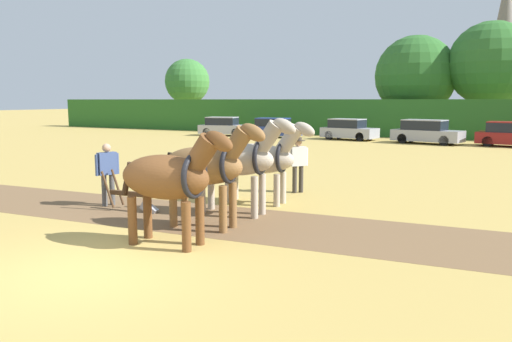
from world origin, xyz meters
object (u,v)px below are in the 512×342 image
at_px(church_spire, 504,40).
at_px(parked_car_center, 426,132).
at_px(draft_horse_lead_left, 170,178).
at_px(parked_car_center_right, 511,135).
at_px(tree_left, 416,76).
at_px(draft_horse_trail_left, 236,159).
at_px(farmer_at_plow, 107,170).
at_px(tree_far_left, 187,82).
at_px(farmer_beside_team, 298,160).
at_px(plow, 136,199).
at_px(parked_car_center_left, 349,130).
at_px(parked_car_far_left, 224,127).
at_px(tree_center_left, 491,64).
at_px(draft_horse_lead_right, 207,166).
at_px(parked_car_left, 275,128).
at_px(draft_horse_trail_right, 260,158).

relative_size(church_spire, parked_car_center, 4.19).
height_order(church_spire, parked_car_center, church_spire).
height_order(draft_horse_lead_left, parked_car_center_right, draft_horse_lead_left).
height_order(tree_left, church_spire, church_spire).
distance_m(draft_horse_trail_left, farmer_at_plow, 3.71).
height_order(tree_far_left, farmer_beside_team, tree_far_left).
bearing_deg(draft_horse_lead_left, plow, 138.52).
bearing_deg(parked_car_center_left, parked_car_far_left, -166.57).
height_order(plow, parked_car_center_left, parked_car_center_left).
distance_m(tree_center_left, church_spire, 27.38).
distance_m(draft_horse_lead_right, parked_car_left, 27.59).
height_order(draft_horse_trail_left, plow, draft_horse_trail_left).
distance_m(tree_left, parked_car_center_right, 13.32).
xyz_separation_m(draft_horse_lead_left, parked_car_center_left, (-4.80, 27.31, -0.64)).
distance_m(tree_far_left, draft_horse_lead_right, 45.60).
distance_m(draft_horse_trail_left, parked_car_center_right, 24.46).
xyz_separation_m(draft_horse_trail_right, parked_car_center, (1.01, 22.09, -0.51)).
relative_size(tree_center_left, draft_horse_lead_left, 3.47).
xyz_separation_m(draft_horse_lead_left, parked_car_left, (-10.58, 27.00, -0.65)).
relative_size(parked_car_center_left, parked_car_center_right, 1.01).
bearing_deg(farmer_at_plow, draft_horse_trail_left, 31.98).
relative_size(tree_far_left, parked_car_center, 1.57).
distance_m(farmer_at_plow, parked_car_center, 24.73).
distance_m(farmer_beside_team, parked_car_center_left, 21.44).
distance_m(tree_far_left, tree_center_left, 30.57).
relative_size(tree_left, parked_car_center_right, 2.00).
bearing_deg(parked_car_center, tree_far_left, 168.30).
relative_size(draft_horse_trail_left, parked_car_far_left, 0.71).
bearing_deg(plow, draft_horse_lead_left, -41.48).
bearing_deg(parked_car_center, draft_horse_lead_left, -79.95).
distance_m(farmer_at_plow, parked_car_center_left, 25.09).
height_order(parked_car_far_left, parked_car_center_right, parked_car_center_right).
bearing_deg(draft_horse_trail_right, parked_car_center, 83.20).
xyz_separation_m(church_spire, draft_horse_lead_left, (-3.82, -63.79, -8.90)).
height_order(tree_far_left, church_spire, church_spire).
bearing_deg(parked_car_center_left, parked_car_left, -166.99).
relative_size(draft_horse_trail_left, parked_car_center, 0.63).
distance_m(tree_left, draft_horse_lead_right, 35.53).
distance_m(draft_horse_trail_right, parked_car_left, 24.78).
height_order(tree_far_left, draft_horse_trail_right, tree_far_left).
bearing_deg(draft_horse_trail_left, tree_left, 88.81).
bearing_deg(parked_car_left, draft_horse_trail_left, -73.32).
xyz_separation_m(parked_car_far_left, parked_car_center, (15.68, -0.15, 0.03)).
distance_m(draft_horse_lead_left, parked_car_center, 26.56).
xyz_separation_m(parked_car_far_left, parked_car_center_right, (20.65, 0.01, 0.02)).
xyz_separation_m(draft_horse_trail_right, farmer_beside_team, (0.33, 1.96, -0.25)).
distance_m(tree_center_left, parked_car_left, 18.10).
distance_m(tree_left, farmer_beside_team, 30.69).
xyz_separation_m(parked_car_left, parked_car_center_right, (16.25, -0.30, 0.02)).
height_order(draft_horse_trail_left, farmer_at_plow, draft_horse_trail_left).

